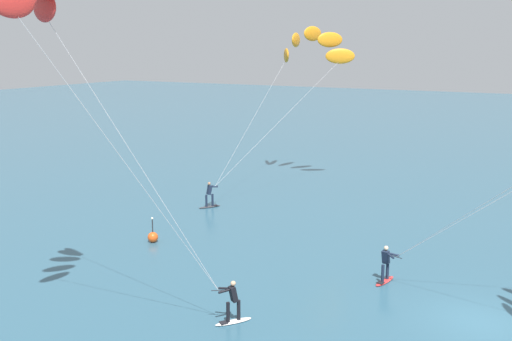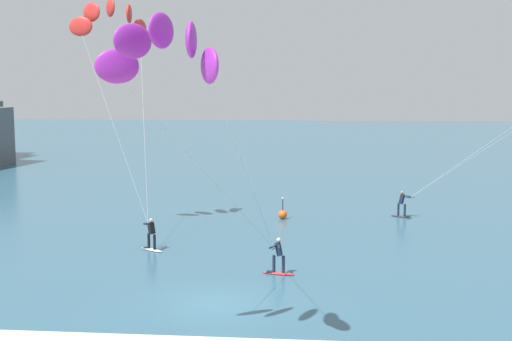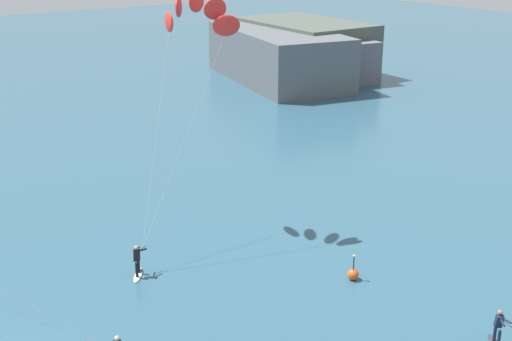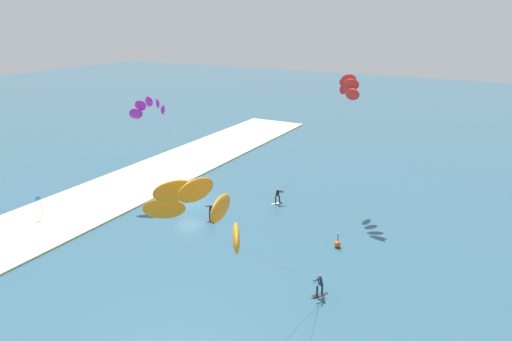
{
  "view_description": "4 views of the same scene",
  "coord_description": "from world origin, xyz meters",
  "px_view_note": "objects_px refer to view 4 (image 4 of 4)",
  "views": [
    {
      "loc": [
        -23.13,
        -3.01,
        10.35
      ],
      "look_at": [
        4.25,
        12.01,
        3.95
      ],
      "focal_mm": 43.11,
      "sensor_mm": 36.0,
      "label": 1
    },
    {
      "loc": [
        4.03,
        -26.55,
        8.82
      ],
      "look_at": [
        0.69,
        10.12,
        3.95
      ],
      "focal_mm": 49.45,
      "sensor_mm": 36.0,
      "label": 2
    },
    {
      "loc": [
        23.34,
        -3.25,
        16.38
      ],
      "look_at": [
        -0.61,
        12.7,
        5.92
      ],
      "focal_mm": 46.55,
      "sensor_mm": 36.0,
      "label": 3
    },
    {
      "loc": [
        36.25,
        27.79,
        18.78
      ],
      "look_at": [
        4.42,
        10.47,
        6.65
      ],
      "focal_mm": 32.6,
      "sensor_mm": 36.0,
      "label": 4
    }
  ],
  "objects_px": {
    "marker_buoy": "(338,244)",
    "beach_flag": "(39,202)",
    "kitesurfer_mid_water": "(152,112)",
    "kitesurfer_far_out": "(345,91)",
    "kitesurfer_nearshore": "(203,211)"
  },
  "relations": [
    {
      "from": "marker_buoy",
      "to": "beach_flag",
      "type": "height_order",
      "value": "beach_flag"
    },
    {
      "from": "kitesurfer_mid_water",
      "to": "kitesurfer_far_out",
      "type": "xyz_separation_m",
      "value": [
        -7.25,
        18.31,
        2.47
      ]
    },
    {
      "from": "kitesurfer_far_out",
      "to": "beach_flag",
      "type": "relative_size",
      "value": 6.08
    },
    {
      "from": "kitesurfer_nearshore",
      "to": "kitesurfer_mid_water",
      "type": "bearing_deg",
      "value": -134.7
    },
    {
      "from": "kitesurfer_far_out",
      "to": "beach_flag",
      "type": "xyz_separation_m",
      "value": [
        17.73,
        -24.03,
        -10.0
      ]
    },
    {
      "from": "kitesurfer_nearshore",
      "to": "beach_flag",
      "type": "xyz_separation_m",
      "value": [
        -9.89,
        -26.31,
        -8.31
      ]
    },
    {
      "from": "kitesurfer_nearshore",
      "to": "kitesurfer_mid_water",
      "type": "distance_m",
      "value": 28.98
    },
    {
      "from": "kitesurfer_far_out",
      "to": "beach_flag",
      "type": "bearing_deg",
      "value": -53.57
    },
    {
      "from": "marker_buoy",
      "to": "beach_flag",
      "type": "bearing_deg",
      "value": -73.54
    },
    {
      "from": "marker_buoy",
      "to": "beach_flag",
      "type": "xyz_separation_m",
      "value": [
        8.07,
        -27.3,
        1.41
      ]
    },
    {
      "from": "beach_flag",
      "to": "kitesurfer_nearshore",
      "type": "bearing_deg",
      "value": 69.4
    },
    {
      "from": "kitesurfer_nearshore",
      "to": "kitesurfer_far_out",
      "type": "distance_m",
      "value": 27.77
    },
    {
      "from": "marker_buoy",
      "to": "beach_flag",
      "type": "distance_m",
      "value": 28.5
    },
    {
      "from": "marker_buoy",
      "to": "kitesurfer_far_out",
      "type": "bearing_deg",
      "value": -161.28
    },
    {
      "from": "kitesurfer_mid_water",
      "to": "marker_buoy",
      "type": "distance_m",
      "value": 23.48
    }
  ]
}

